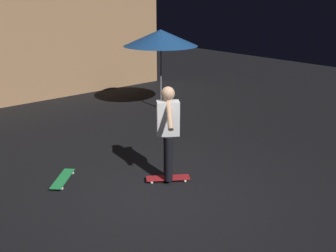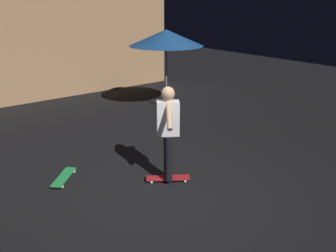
{
  "view_description": "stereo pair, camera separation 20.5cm",
  "coord_description": "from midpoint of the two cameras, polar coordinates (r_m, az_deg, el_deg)",
  "views": [
    {
      "loc": [
        -3.52,
        -4.36,
        3.14
      ],
      "look_at": [
        0.4,
        0.26,
        1.05
      ],
      "focal_mm": 39.96,
      "sensor_mm": 36.0,
      "label": 1
    },
    {
      "loc": [
        -3.36,
        -4.49,
        3.14
      ],
      "look_at": [
        0.4,
        0.26,
        1.05
      ],
      "focal_mm": 39.96,
      "sensor_mm": 36.0,
      "label": 2
    }
  ],
  "objects": [
    {
      "name": "skateboard_ridden",
      "position": [
        6.8,
        -0.87,
        -7.96
      ],
      "size": [
        0.76,
        0.61,
        0.07
      ],
      "color": "#AD1E23",
      "rests_on": "ground_plane"
    },
    {
      "name": "skateboard_spare",
      "position": [
        7.06,
        -16.56,
        -7.73
      ],
      "size": [
        0.69,
        0.7,
        0.07
      ],
      "color": "green",
      "rests_on": "ground_plane"
    },
    {
      "name": "skater",
      "position": [
        6.41,
        -0.92,
        -0.12
      ],
      "size": [
        0.63,
        0.86,
        1.67
      ],
      "color": "black",
      "rests_on": "skateboard_ridden"
    },
    {
      "name": "patio_umbrella",
      "position": [
        10.71,
        -1.71,
        13.3
      ],
      "size": [
        2.1,
        2.1,
        2.3
      ],
      "color": "slate",
      "rests_on": "ground_plane"
    },
    {
      "name": "ground_plane",
      "position": [
        6.42,
        -2.17,
        -10.24
      ],
      "size": [
        28.0,
        28.0,
        0.0
      ],
      "primitive_type": "plane",
      "color": "black"
    }
  ]
}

